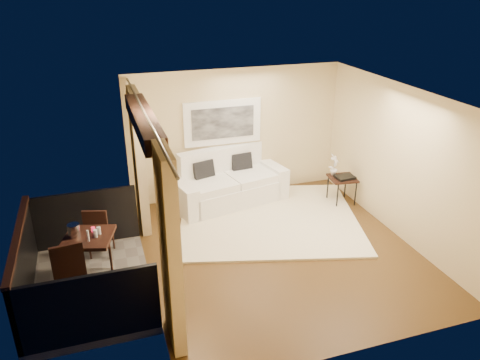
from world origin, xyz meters
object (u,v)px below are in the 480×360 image
bistro_table (89,241)px  side_table (342,180)px  ice_bucket (74,230)px  orchid (334,165)px  balcony_chair_far (98,229)px  sofa (228,184)px  balcony_chair_near (71,275)px

bistro_table → side_table: bearing=14.5°
side_table → ice_bucket: 5.36m
side_table → orchid: 0.36m
orchid → balcony_chair_far: orchid is taller
sofa → balcony_chair_near: sofa is taller
orchid → balcony_chair_far: size_ratio=0.52×
sofa → bistro_table: size_ratio=2.88×
orchid → sofa: bearing=163.5°
side_table → bistro_table: (-5.01, -1.29, 0.23)m
orchid → balcony_chair_far: 4.80m
orchid → side_table: bearing=-46.4°
sofa → orchid: sofa is taller
side_table → orchid: bearing=133.6°
sofa → ice_bucket: (-2.96, -2.00, 0.53)m
side_table → balcony_chair_near: bearing=-160.2°
orchid → balcony_chair_near: 5.54m
balcony_chair_far → ice_bucket: bearing=80.1°
sofa → balcony_chair_near: bearing=-150.8°
sofa → balcony_chair_near: 4.06m
side_table → balcony_chair_near: balcony_chair_near is taller
balcony_chair_near → ice_bucket: size_ratio=5.10×
bistro_table → balcony_chair_near: bearing=-114.0°
sofa → orchid: 2.23m
bistro_table → ice_bucket: bearing=163.7°
balcony_chair_far → balcony_chair_near: balcony_chair_near is taller
bistro_table → balcony_chair_far: size_ratio=0.94×
sofa → ice_bucket: size_ratio=12.37×
side_table → balcony_chair_far: bearing=-173.1°
bistro_table → balcony_chair_near: balcony_chair_near is taller
ice_bucket → balcony_chair_near: bearing=-97.5°
balcony_chair_far → bistro_table: bearing=95.4°
bistro_table → sofa: bearing=36.6°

